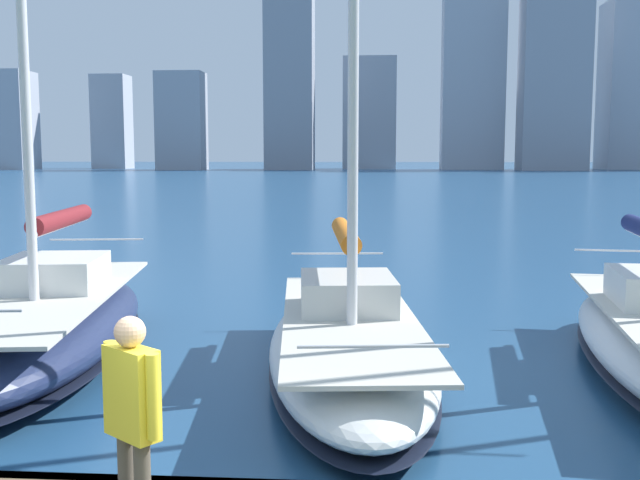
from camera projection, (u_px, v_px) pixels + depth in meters
name	position (u px, v px, depth m)	size (l,w,h in m)	color
city_skyline	(472.00, 88.00, 161.00)	(164.59, 22.93, 45.73)	#8F949F
sailboat_orange	(349.00, 338.00, 11.92)	(3.35, 8.47, 12.80)	white
sailboat_maroon	(48.00, 322.00, 12.81)	(3.74, 8.55, 10.81)	navy
person_yellow_shirt	(132.00, 408.00, 5.63)	(0.53, 0.45, 1.77)	#4C473D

